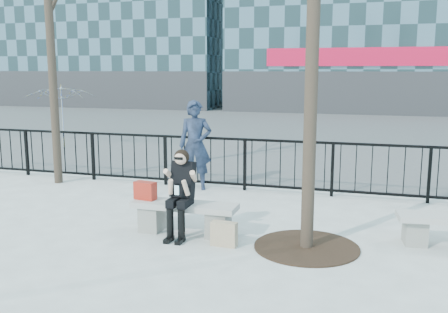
# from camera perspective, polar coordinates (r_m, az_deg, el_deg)

# --- Properties ---
(ground) EXTENTS (120.00, 120.00, 0.00)m
(ground) POSITION_cam_1_polar(r_m,az_deg,el_deg) (7.87, -4.51, -8.74)
(ground) COLOR #9F9F9A
(ground) RESTS_ON ground
(street_surface) EXTENTS (60.00, 23.00, 0.01)m
(street_surface) POSITION_cam_1_polar(r_m,az_deg,el_deg) (22.26, 9.52, 3.31)
(street_surface) COLOR #474747
(street_surface) RESTS_ON ground
(railing) EXTENTS (14.00, 0.06, 1.10)m
(railing) POSITION_cam_1_polar(r_m,az_deg,el_deg) (10.50, 1.34, -0.85)
(railing) COLOR black
(railing) RESTS_ON ground
(tree_grate) EXTENTS (1.50, 1.50, 0.02)m
(tree_grate) POSITION_cam_1_polar(r_m,az_deg,el_deg) (7.34, 9.41, -10.16)
(tree_grate) COLOR black
(tree_grate) RESTS_ON ground
(bench_main) EXTENTS (1.65, 0.46, 0.49)m
(bench_main) POSITION_cam_1_polar(r_m,az_deg,el_deg) (7.78, -4.54, -6.64)
(bench_main) COLOR slate
(bench_main) RESTS_ON ground
(seated_woman) EXTENTS (0.50, 0.64, 1.34)m
(seated_woman) POSITION_cam_1_polar(r_m,az_deg,el_deg) (7.54, -5.02, -4.28)
(seated_woman) COLOR black
(seated_woman) RESTS_ON ground
(handbag) EXTENTS (0.37, 0.22, 0.28)m
(handbag) POSITION_cam_1_polar(r_m,az_deg,el_deg) (7.97, -8.99, -3.87)
(handbag) COLOR #A82114
(handbag) RESTS_ON bench_main
(shopping_bag) EXTENTS (0.39, 0.16, 0.36)m
(shopping_bag) POSITION_cam_1_polar(r_m,az_deg,el_deg) (7.26, 0.00, -8.85)
(shopping_bag) COLOR tan
(shopping_bag) RESTS_ON ground
(standing_man) EXTENTS (0.80, 0.65, 1.89)m
(standing_man) POSITION_cam_1_polar(r_m,az_deg,el_deg) (10.49, -3.30, 1.29)
(standing_man) COLOR black
(standing_man) RESTS_ON ground
(vendor_umbrella) EXTENTS (2.37, 2.42, 2.04)m
(vendor_umbrella) POSITION_cam_1_polar(r_m,az_deg,el_deg) (16.95, -18.07, 4.38)
(vendor_umbrella) COLOR gold
(vendor_umbrella) RESTS_ON ground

